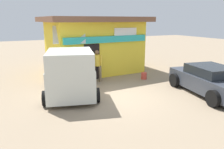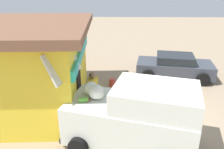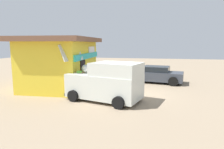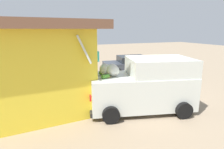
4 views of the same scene
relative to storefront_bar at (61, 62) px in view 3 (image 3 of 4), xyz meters
name	(u,v)px [view 3 (image 3 of 4)]	position (x,y,z in m)	size (l,w,h in m)	color
ground_plane	(131,94)	(-0.94, -5.04, -1.78)	(60.00, 60.00, 0.00)	gray
storefront_bar	(61,62)	(0.00, 0.00, 0.00)	(6.46, 4.88, 3.46)	yellow
delivery_van	(106,82)	(-2.62, -3.90, -0.76)	(3.00, 4.65, 2.98)	silver
parked_sedan	(156,75)	(3.08, -6.53, -1.16)	(2.65, 4.27, 1.29)	#383D47
vendor_standing	(91,76)	(-0.77, -2.43, -0.78)	(0.48, 0.48, 1.72)	#726047
customer_bending	(82,81)	(-2.16, -2.35, -0.87)	(0.71, 0.63, 1.52)	#4C4C51
unloaded_banana_pile	(64,91)	(-1.84, -1.06, -1.57)	(0.82, 0.95, 0.45)	silver
paint_bucket	(111,81)	(1.80, -3.14, -1.59)	(0.32, 0.32, 0.39)	#BF3F33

